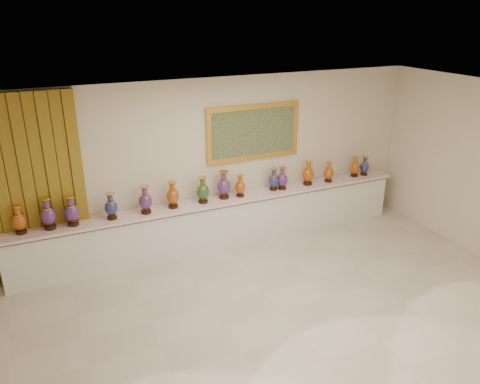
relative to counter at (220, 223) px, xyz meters
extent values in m
plane|color=beige|center=(0.00, -2.27, -0.44)|extent=(8.00, 8.00, 0.00)
plane|color=beige|center=(0.00, 0.23, 1.06)|extent=(8.00, 0.00, 8.00)
plane|color=white|center=(0.00, -2.27, 2.56)|extent=(8.00, 8.00, 0.00)
cube|color=#A47923|center=(-3.03, 0.17, 1.06)|extent=(1.64, 0.14, 2.95)
cube|color=gold|center=(0.76, 0.19, 1.56)|extent=(1.80, 0.06, 1.00)
cube|color=#1A341E|center=(0.76, 0.16, 1.56)|extent=(1.62, 0.02, 0.82)
cube|color=white|center=(0.00, 0.00, -0.03)|extent=(7.20, 0.42, 0.81)
cube|color=#FFD6DC|center=(0.00, -0.02, 0.44)|extent=(7.28, 0.48, 0.05)
cylinder|color=black|center=(-3.24, -0.01, 0.49)|extent=(0.16, 0.16, 0.04)
cone|color=gold|center=(-3.24, -0.01, 0.54)|extent=(0.14, 0.14, 0.03)
ellipsoid|color=#910502|center=(-3.24, -0.01, 0.66)|extent=(0.22, 0.22, 0.26)
cylinder|color=gold|center=(-3.24, -0.01, 0.77)|extent=(0.14, 0.14, 0.01)
cylinder|color=#910502|center=(-3.24, -0.01, 0.83)|extent=(0.08, 0.08, 0.09)
cone|color=#910502|center=(-3.24, -0.01, 0.89)|extent=(0.14, 0.14, 0.03)
cylinder|color=gold|center=(-3.24, -0.01, 0.91)|extent=(0.15, 0.15, 0.01)
cylinder|color=black|center=(-2.83, -0.02, 0.49)|extent=(0.18, 0.18, 0.05)
cone|color=gold|center=(-2.83, -0.02, 0.54)|extent=(0.16, 0.16, 0.03)
ellipsoid|color=#2E1151|center=(-2.83, -0.02, 0.69)|extent=(0.24, 0.24, 0.29)
cylinder|color=gold|center=(-2.83, -0.02, 0.81)|extent=(0.16, 0.16, 0.01)
cylinder|color=#2E1151|center=(-2.83, -0.02, 0.87)|extent=(0.09, 0.09, 0.11)
cone|color=#2E1151|center=(-2.83, -0.02, 0.95)|extent=(0.16, 0.16, 0.04)
cylinder|color=gold|center=(-2.83, -0.02, 0.97)|extent=(0.17, 0.17, 0.01)
cylinder|color=black|center=(-2.49, -0.04, 0.49)|extent=(0.17, 0.17, 0.05)
cone|color=gold|center=(-2.49, -0.04, 0.54)|extent=(0.15, 0.15, 0.03)
ellipsoid|color=#2E1151|center=(-2.49, -0.04, 0.68)|extent=(0.24, 0.24, 0.28)
cylinder|color=gold|center=(-2.49, -0.04, 0.80)|extent=(0.15, 0.15, 0.01)
cylinder|color=#2E1151|center=(-2.49, -0.04, 0.86)|extent=(0.09, 0.09, 0.10)
cone|color=#2E1151|center=(-2.49, -0.04, 0.93)|extent=(0.15, 0.15, 0.04)
cylinder|color=gold|center=(-2.49, -0.04, 0.95)|extent=(0.16, 0.16, 0.01)
cylinder|color=black|center=(-1.89, -0.05, 0.49)|extent=(0.16, 0.16, 0.04)
cone|color=gold|center=(-1.89, -0.05, 0.53)|extent=(0.14, 0.14, 0.03)
ellipsoid|color=#0C0C40|center=(-1.89, -0.05, 0.66)|extent=(0.25, 0.25, 0.26)
cylinder|color=gold|center=(-1.89, -0.05, 0.76)|extent=(0.14, 0.14, 0.01)
cylinder|color=#0C0C40|center=(-1.89, -0.05, 0.82)|extent=(0.08, 0.08, 0.09)
cone|color=#0C0C40|center=(-1.89, -0.05, 0.88)|extent=(0.14, 0.14, 0.03)
cylinder|color=gold|center=(-1.89, -0.05, 0.90)|extent=(0.14, 0.14, 0.01)
cylinder|color=black|center=(-1.34, -0.06, 0.49)|extent=(0.17, 0.17, 0.05)
cone|color=gold|center=(-1.34, -0.06, 0.54)|extent=(0.15, 0.15, 0.03)
ellipsoid|color=#2E1151|center=(-1.34, -0.06, 0.67)|extent=(0.29, 0.29, 0.28)
cylinder|color=gold|center=(-1.34, -0.06, 0.79)|extent=(0.15, 0.15, 0.01)
cylinder|color=#2E1151|center=(-1.34, -0.06, 0.85)|extent=(0.09, 0.09, 0.10)
cone|color=#2E1151|center=(-1.34, -0.06, 0.92)|extent=(0.15, 0.15, 0.04)
cylinder|color=gold|center=(-1.34, -0.06, 0.94)|extent=(0.16, 0.16, 0.01)
cylinder|color=black|center=(-0.86, -0.02, 0.49)|extent=(0.17, 0.17, 0.05)
cone|color=gold|center=(-0.86, -0.02, 0.54)|extent=(0.14, 0.14, 0.03)
ellipsoid|color=#910502|center=(-0.86, -0.02, 0.67)|extent=(0.29, 0.29, 0.27)
cylinder|color=gold|center=(-0.86, -0.02, 0.78)|extent=(0.15, 0.15, 0.01)
cylinder|color=#910502|center=(-0.86, -0.02, 0.84)|extent=(0.09, 0.09, 0.10)
cone|color=#910502|center=(-0.86, -0.02, 0.91)|extent=(0.15, 0.15, 0.04)
cylinder|color=gold|center=(-0.86, -0.02, 0.93)|extent=(0.15, 0.15, 0.01)
cylinder|color=black|center=(-0.32, -0.03, 0.49)|extent=(0.17, 0.17, 0.05)
cone|color=gold|center=(-0.32, -0.03, 0.54)|extent=(0.15, 0.15, 0.03)
ellipsoid|color=black|center=(-0.32, -0.03, 0.67)|extent=(0.28, 0.28, 0.27)
cylinder|color=gold|center=(-0.32, -0.03, 0.78)|extent=(0.15, 0.15, 0.01)
cylinder|color=black|center=(-0.32, -0.03, 0.84)|extent=(0.09, 0.09, 0.10)
cone|color=black|center=(-0.32, -0.03, 0.91)|extent=(0.15, 0.15, 0.04)
cylinder|color=gold|center=(-0.32, -0.03, 0.93)|extent=(0.15, 0.15, 0.01)
cylinder|color=black|center=(0.09, 0.01, 0.49)|extent=(0.18, 0.18, 0.05)
cone|color=gold|center=(0.09, 0.01, 0.54)|extent=(0.16, 0.16, 0.03)
ellipsoid|color=#2E1151|center=(0.09, 0.01, 0.68)|extent=(0.30, 0.30, 0.29)
cylinder|color=gold|center=(0.09, 0.01, 0.81)|extent=(0.16, 0.16, 0.01)
cylinder|color=#2E1151|center=(0.09, 0.01, 0.87)|extent=(0.09, 0.09, 0.11)
cone|color=#2E1151|center=(0.09, 0.01, 0.95)|extent=(0.16, 0.16, 0.04)
cylinder|color=gold|center=(0.09, 0.01, 0.97)|extent=(0.17, 0.17, 0.01)
cylinder|color=black|center=(0.39, -0.04, 0.48)|extent=(0.14, 0.14, 0.04)
cone|color=gold|center=(0.39, -0.04, 0.53)|extent=(0.13, 0.13, 0.03)
ellipsoid|color=#910502|center=(0.39, -0.04, 0.64)|extent=(0.24, 0.24, 0.23)
cylinder|color=gold|center=(0.39, -0.04, 0.74)|extent=(0.13, 0.13, 0.01)
cylinder|color=#910502|center=(0.39, -0.04, 0.79)|extent=(0.08, 0.08, 0.08)
cone|color=#910502|center=(0.39, -0.04, 0.85)|extent=(0.13, 0.13, 0.03)
cylinder|color=gold|center=(0.39, -0.04, 0.86)|extent=(0.13, 0.13, 0.01)
cylinder|color=black|center=(1.08, 0.00, 0.48)|extent=(0.15, 0.15, 0.04)
cone|color=gold|center=(1.08, 0.00, 0.53)|extent=(0.13, 0.13, 0.03)
ellipsoid|color=#0C0C40|center=(1.08, 0.00, 0.65)|extent=(0.26, 0.26, 0.24)
cylinder|color=gold|center=(1.08, 0.00, 0.75)|extent=(0.13, 0.13, 0.01)
cylinder|color=#0C0C40|center=(1.08, 0.00, 0.80)|extent=(0.08, 0.08, 0.09)
cone|color=#0C0C40|center=(1.08, 0.00, 0.86)|extent=(0.13, 0.13, 0.03)
cylinder|color=gold|center=(1.08, 0.00, 0.88)|extent=(0.14, 0.14, 0.01)
cylinder|color=black|center=(1.26, -0.03, 0.48)|extent=(0.15, 0.15, 0.04)
cone|color=gold|center=(1.26, -0.03, 0.53)|extent=(0.13, 0.13, 0.03)
ellipsoid|color=#2E1151|center=(1.26, -0.03, 0.65)|extent=(0.24, 0.24, 0.25)
cylinder|color=gold|center=(1.26, -0.03, 0.76)|extent=(0.14, 0.14, 0.01)
cylinder|color=#2E1151|center=(1.26, -0.03, 0.81)|extent=(0.08, 0.08, 0.09)
cone|color=#2E1151|center=(1.26, -0.03, 0.87)|extent=(0.14, 0.14, 0.03)
cylinder|color=gold|center=(1.26, -0.03, 0.89)|extent=(0.14, 0.14, 0.01)
cylinder|color=black|center=(1.82, -0.02, 0.49)|extent=(0.17, 0.17, 0.05)
cone|color=gold|center=(1.82, -0.02, 0.54)|extent=(0.15, 0.15, 0.03)
ellipsoid|color=#910502|center=(1.82, -0.02, 0.67)|extent=(0.23, 0.23, 0.28)
cylinder|color=gold|center=(1.82, -0.02, 0.79)|extent=(0.15, 0.15, 0.01)
cylinder|color=#910502|center=(1.82, -0.02, 0.85)|extent=(0.09, 0.09, 0.10)
cone|color=#910502|center=(1.82, -0.02, 0.92)|extent=(0.15, 0.15, 0.04)
cylinder|color=gold|center=(1.82, -0.02, 0.94)|extent=(0.16, 0.16, 0.01)
cylinder|color=black|center=(2.27, -0.06, 0.48)|extent=(0.14, 0.14, 0.04)
cone|color=gold|center=(2.27, -0.06, 0.53)|extent=(0.12, 0.12, 0.03)
ellipsoid|color=#910502|center=(2.27, -0.06, 0.64)|extent=(0.22, 0.22, 0.23)
cylinder|color=gold|center=(2.27, -0.06, 0.74)|extent=(0.13, 0.13, 0.01)
cylinder|color=#910502|center=(2.27, -0.06, 0.79)|extent=(0.07, 0.07, 0.08)
cone|color=#910502|center=(2.27, -0.06, 0.85)|extent=(0.13, 0.13, 0.03)
cylinder|color=gold|center=(2.27, -0.06, 0.86)|extent=(0.13, 0.13, 0.01)
cylinder|color=black|center=(2.94, -0.01, 0.48)|extent=(0.14, 0.14, 0.04)
cone|color=gold|center=(2.94, -0.01, 0.53)|extent=(0.12, 0.12, 0.03)
ellipsoid|color=#910502|center=(2.94, -0.01, 0.64)|extent=(0.20, 0.20, 0.23)
cylinder|color=gold|center=(2.94, -0.01, 0.74)|extent=(0.13, 0.13, 0.01)
cylinder|color=#910502|center=(2.94, -0.01, 0.79)|extent=(0.07, 0.07, 0.08)
cone|color=#910502|center=(2.94, -0.01, 0.85)|extent=(0.13, 0.13, 0.03)
cylinder|color=gold|center=(2.94, -0.01, 0.86)|extent=(0.13, 0.13, 0.01)
cylinder|color=black|center=(3.16, -0.03, 0.48)|extent=(0.14, 0.14, 0.04)
cone|color=gold|center=(3.16, -0.03, 0.53)|extent=(0.12, 0.12, 0.03)
ellipsoid|color=#0C0C40|center=(3.16, -0.03, 0.64)|extent=(0.24, 0.24, 0.23)
cylinder|color=gold|center=(3.16, -0.03, 0.73)|extent=(0.13, 0.13, 0.01)
cylinder|color=#0C0C40|center=(3.16, -0.03, 0.78)|extent=(0.07, 0.07, 0.08)
cone|color=#0C0C40|center=(3.16, -0.03, 0.84)|extent=(0.13, 0.13, 0.03)
cylinder|color=gold|center=(3.16, -0.03, 0.85)|extent=(0.13, 0.13, 0.01)
cube|color=white|center=(-0.67, -0.14, 0.47)|extent=(0.10, 0.06, 0.00)
camera|label=1|loc=(-2.87, -7.14, 3.63)|focal=35.00mm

